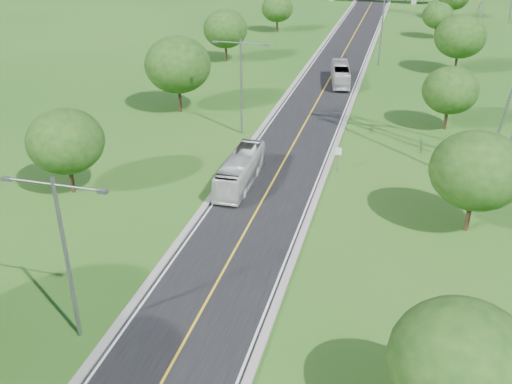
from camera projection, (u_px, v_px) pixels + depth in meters
The scene contains 19 objects.
ground at pixel (320, 97), 72.54m from camera, with size 260.00×260.00×0.00m, color #205718.
road at pixel (327, 83), 77.69m from camera, with size 8.00×150.00×0.06m, color black.
curb_left at pixel (297, 81), 78.63m from camera, with size 0.50×150.00×0.22m, color gray.
curb_right at pixel (358, 85), 76.67m from camera, with size 0.50×150.00×0.22m, color gray.
speed_limit_sign at pixel (338, 155), 51.67m from camera, with size 0.55×0.09×2.40m.
streetlight_near_left at pixel (65, 247), 29.92m from camera, with size 5.90×0.25×10.00m.
streetlight_mid_left at pixel (241, 79), 58.32m from camera, with size 5.90×0.25×10.00m.
streetlight_far_right at pixel (382, 25), 83.95m from camera, with size 5.90×0.25×10.00m.
tree_lb at pixel (66, 141), 46.58m from camera, with size 6.30×6.30×7.33m.
tree_lc at pixel (178, 65), 64.86m from camera, with size 7.56×7.56×8.79m.
tree_ld at pixel (225, 29), 86.26m from camera, with size 6.72×6.72×7.82m.
tree_le at pixel (277, 8), 106.62m from camera, with size 5.88×5.88×6.84m.
tree_ra at pixel (461, 363), 24.17m from camera, with size 6.30×6.30×7.33m.
tree_rb at pixel (477, 170), 40.78m from camera, with size 6.72×6.72×7.82m.
tree_rc at pixel (450, 90), 60.23m from camera, with size 5.88×5.88×6.84m.
tree_rd at pixel (460, 36), 80.00m from camera, with size 7.14×7.14×8.30m.
tree_re at pixel (438, 15), 101.79m from camera, with size 5.46×5.46×6.35m.
bus_outbound at pixel (341, 74), 76.97m from camera, with size 2.20×9.41×2.62m, color beige.
bus_inbound at pixel (240, 170), 49.35m from camera, with size 2.22×9.48×2.64m, color silver.
Camera 1 is at (10.29, -9.88, 22.09)m, focal length 40.00 mm.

